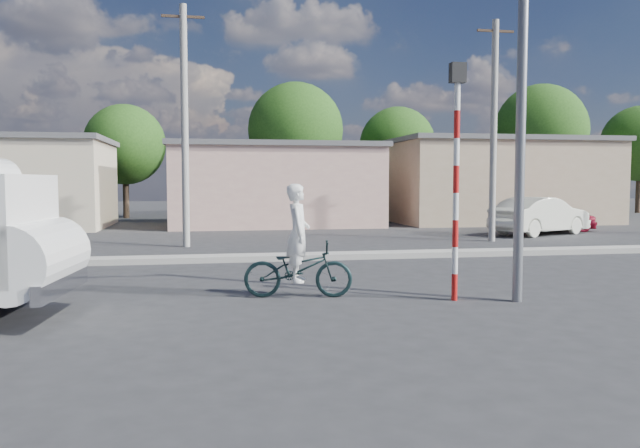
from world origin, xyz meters
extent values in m
plane|color=#2A2A2C|center=(0.00, 0.00, 0.00)|extent=(120.00, 120.00, 0.00)
cube|color=#99968E|center=(0.00, 8.00, 0.08)|extent=(40.00, 0.80, 0.16)
cylinder|color=white|center=(-4.03, 1.10, 1.01)|extent=(1.38, 2.29, 1.17)
cube|color=silver|center=(-3.60, 1.06, 0.59)|extent=(0.37, 2.30, 0.30)
imported|color=black|center=(0.38, 2.33, 0.54)|extent=(2.15, 1.05, 1.08)
imported|color=white|center=(0.38, 2.33, 0.93)|extent=(0.55, 0.75, 1.87)
imported|color=white|center=(12.19, 14.22, 0.77)|extent=(4.95, 3.44, 1.55)
imported|color=#A9162F|center=(13.80, 16.05, 0.64)|extent=(4.06, 2.71, 1.28)
cylinder|color=red|center=(3.20, 1.50, 0.25)|extent=(0.11, 0.11, 0.50)
cylinder|color=white|center=(3.20, 1.50, 0.75)|extent=(0.11, 0.11, 0.50)
cylinder|color=red|center=(3.20, 1.50, 1.25)|extent=(0.11, 0.11, 0.50)
cylinder|color=white|center=(3.20, 1.50, 1.75)|extent=(0.11, 0.11, 0.50)
cylinder|color=red|center=(3.20, 1.50, 2.25)|extent=(0.11, 0.11, 0.50)
cylinder|color=white|center=(3.20, 1.50, 2.75)|extent=(0.11, 0.11, 0.50)
cylinder|color=red|center=(3.20, 1.50, 3.25)|extent=(0.11, 0.11, 0.50)
cylinder|color=white|center=(3.20, 1.50, 3.75)|extent=(0.11, 0.11, 0.50)
cube|color=black|center=(3.20, 1.50, 4.18)|extent=(0.28, 0.18, 0.36)
cylinder|color=slate|center=(4.30, 1.20, 4.50)|extent=(0.18, 0.18, 9.00)
cube|color=#CC988C|center=(2.00, 22.00, 1.90)|extent=(10.00, 7.00, 3.80)
cube|color=#59595B|center=(2.00, 22.00, 3.92)|extent=(10.30, 7.30, 0.24)
cube|color=tan|center=(14.00, 22.00, 2.10)|extent=(11.00, 7.00, 4.20)
cube|color=#59595B|center=(14.00, 22.00, 4.32)|extent=(11.30, 7.30, 0.24)
cylinder|color=#38281E|center=(-6.00, 29.00, 1.74)|extent=(0.36, 0.36, 3.47)
sphere|color=#35641E|center=(-6.00, 29.00, 4.34)|extent=(4.71, 4.71, 4.71)
cylinder|color=#38281E|center=(4.00, 28.00, 2.10)|extent=(0.36, 0.36, 4.20)
sphere|color=#35641E|center=(4.00, 28.00, 5.25)|extent=(5.70, 5.70, 5.70)
cylinder|color=#38281E|center=(11.00, 30.00, 1.82)|extent=(0.36, 0.36, 3.64)
sphere|color=#35641E|center=(11.00, 30.00, 4.55)|extent=(4.94, 4.94, 4.94)
cylinder|color=#38281E|center=(20.00, 28.00, 2.18)|extent=(0.36, 0.36, 4.37)
sphere|color=#35641E|center=(20.00, 28.00, 5.46)|extent=(5.93, 5.93, 5.93)
cylinder|color=#38281E|center=(28.00, 29.00, 1.90)|extent=(0.36, 0.36, 3.81)
sphere|color=#35641E|center=(28.00, 29.00, 4.76)|extent=(5.17, 5.17, 5.17)
cylinder|color=#99968E|center=(-2.00, 12.00, 4.00)|extent=(0.24, 0.24, 8.00)
cube|color=#38281E|center=(-2.00, 12.00, 7.60)|extent=(1.40, 0.08, 0.08)
cylinder|color=#99968E|center=(9.00, 12.00, 4.00)|extent=(0.24, 0.24, 8.00)
cube|color=#38281E|center=(9.00, 12.00, 7.60)|extent=(1.40, 0.08, 0.08)
camera|label=1|loc=(-1.32, -9.33, 2.23)|focal=35.00mm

